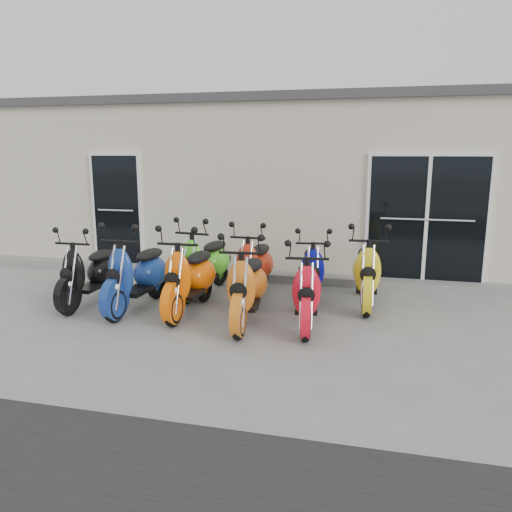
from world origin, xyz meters
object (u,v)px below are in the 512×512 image
object	(u,v)px
scooter_back_yellow	(367,263)
scooter_back_red	(255,258)
scooter_front_black	(89,264)
scooter_front_orange_a	(190,268)
scooter_back_green	(204,255)
scooter_front_blue	(137,265)
scooter_back_blue	(312,263)
scooter_front_red	(307,281)
scooter_front_orange_b	(247,277)

from	to	relation	value
scooter_back_yellow	scooter_back_red	bearing A→B (deg)	176.48
scooter_front_black	scooter_back_yellow	world-z (taller)	scooter_back_yellow
scooter_front_orange_a	scooter_back_green	size ratio (longest dim) A/B	1.02
scooter_front_blue	scooter_back_red	bearing A→B (deg)	36.90
scooter_back_green	scooter_back_yellow	bearing A→B (deg)	7.74
scooter_front_blue	scooter_back_blue	world-z (taller)	scooter_front_blue
scooter_front_blue	scooter_front_black	bearing A→B (deg)	178.79
scooter_front_black	scooter_front_blue	xyz separation A→B (m)	(0.83, -0.06, 0.05)
scooter_front_red	scooter_back_yellow	xyz separation A→B (m)	(0.76, 1.16, 0.04)
scooter_back_green	scooter_back_yellow	size ratio (longest dim) A/B	1.00
scooter_back_green	scooter_back_red	size ratio (longest dim) A/B	1.03
scooter_front_black	scooter_front_orange_a	bearing A→B (deg)	-1.35
scooter_front_black	scooter_back_green	world-z (taller)	scooter_back_green
scooter_front_red	scooter_back_green	distance (m)	2.19
scooter_front_black	scooter_back_red	distance (m)	2.57
scooter_front_orange_a	scooter_back_red	world-z (taller)	scooter_front_orange_a
scooter_front_orange_a	scooter_back_blue	bearing A→B (deg)	33.63
scooter_front_black	scooter_back_yellow	bearing A→B (deg)	12.55
scooter_front_orange_b	scooter_front_black	bearing A→B (deg)	169.30
scooter_front_orange_a	scooter_back_blue	world-z (taller)	scooter_front_orange_a
scooter_front_blue	scooter_back_red	distance (m)	1.87
scooter_front_orange_a	scooter_back_green	bearing A→B (deg)	97.93
scooter_front_blue	scooter_back_green	distance (m)	1.24
scooter_front_orange_a	scooter_front_orange_b	size ratio (longest dim) A/B	1.02
scooter_front_black	scooter_front_orange_b	size ratio (longest dim) A/B	0.95
scooter_front_orange_a	scooter_front_red	xyz separation A→B (m)	(1.73, -0.17, -0.05)
scooter_front_orange_a	scooter_front_red	size ratio (longest dim) A/B	1.08
scooter_front_red	scooter_back_red	distance (m)	1.56
scooter_front_blue	scooter_front_red	size ratio (longest dim) A/B	1.09
scooter_back_blue	scooter_back_yellow	distance (m)	0.85
scooter_front_orange_b	scooter_back_yellow	world-z (taller)	same
scooter_front_black	scooter_front_blue	world-z (taller)	scooter_front_blue
scooter_back_blue	scooter_back_yellow	size ratio (longest dim) A/B	0.92
scooter_front_blue	scooter_front_orange_a	size ratio (longest dim) A/B	1.01
scooter_back_red	scooter_back_blue	size ratio (longest dim) A/B	1.06
scooter_front_orange_b	scooter_back_green	size ratio (longest dim) A/B	1.00
scooter_back_green	scooter_front_orange_a	bearing A→B (deg)	-75.12
scooter_front_orange_a	scooter_back_blue	distance (m)	1.96
scooter_front_black	scooter_front_red	size ratio (longest dim) A/B	1.00
scooter_front_orange_b	scooter_back_yellow	bearing A→B (deg)	34.66
scooter_back_blue	scooter_back_red	bearing A→B (deg)	174.38
scooter_front_black	scooter_back_red	bearing A→B (deg)	22.10
scooter_front_blue	scooter_back_green	world-z (taller)	scooter_front_blue
scooter_front_orange_a	scooter_front_red	world-z (taller)	scooter_front_orange_a
scooter_front_orange_b	scooter_back_green	distance (m)	1.64
scooter_front_orange_b	scooter_back_red	xyz separation A→B (m)	(-0.22, 1.28, -0.02)
scooter_front_black	scooter_back_blue	xyz separation A→B (m)	(3.30, 1.04, -0.02)
scooter_front_blue	scooter_front_orange_a	xyz separation A→B (m)	(0.83, 0.03, -0.01)
scooter_front_orange_a	scooter_back_green	world-z (taller)	scooter_front_orange_a
scooter_back_blue	scooter_front_red	bearing A→B (deg)	-94.49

